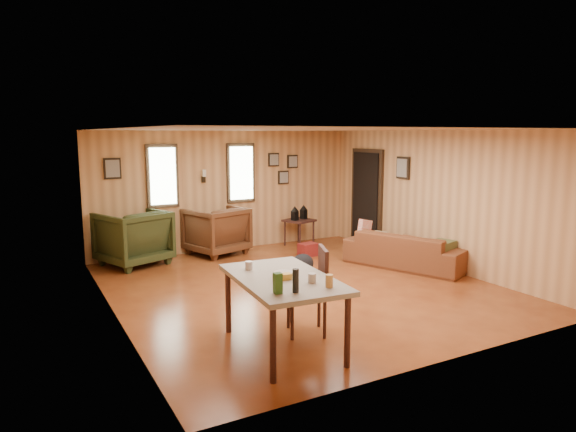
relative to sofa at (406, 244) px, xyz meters
name	(u,v)px	position (x,y,z in m)	size (l,w,h in m)	color
room	(301,207)	(-2.06, 0.13, 0.79)	(5.54, 6.04, 2.44)	brown
sofa	(406,244)	(0.00, 0.00, 0.00)	(2.12, 0.62, 0.83)	brown
recliner_brown	(216,228)	(-2.60, 2.53, 0.10)	(1.00, 0.94, 1.03)	#512D18
recliner_green	(133,235)	(-4.20, 2.45, 0.13)	(1.06, 0.99, 1.09)	#2A3317
end_table	(147,237)	(-3.87, 2.86, -0.01)	(0.64, 0.60, 0.72)	#3A1F1A
side_table	(299,218)	(-0.78, 2.44, 0.17)	(0.67, 0.67, 0.85)	#3A1F1A
cooler	(308,250)	(-1.10, 1.53, -0.29)	(0.38, 0.30, 0.25)	maroon
backpack	(302,264)	(-1.84, 0.47, -0.24)	(0.48, 0.43, 0.34)	black
sofa_pillows	(404,238)	(0.03, 0.08, 0.09)	(0.93, 1.82, 0.37)	#4E5630
dining_table	(283,284)	(-3.55, -2.07, 0.33)	(1.07, 1.66, 1.05)	gray
dining_chair	(313,286)	(-3.03, -1.83, 0.16)	(0.61, 0.61, 1.03)	#2A3317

